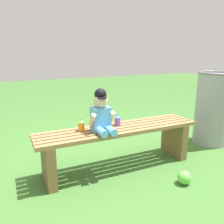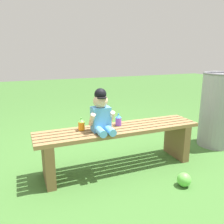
% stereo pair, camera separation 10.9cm
% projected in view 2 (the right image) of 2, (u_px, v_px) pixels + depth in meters
% --- Properties ---
extents(ground_plane, '(16.00, 16.00, 0.00)m').
position_uv_depth(ground_plane, '(119.00, 167.00, 2.39)').
color(ground_plane, '#3D6B2D').
extents(park_bench, '(1.65, 0.36, 0.43)m').
position_uv_depth(park_bench, '(119.00, 141.00, 2.32)').
color(park_bench, olive).
rests_on(park_bench, ground_plane).
extents(child_figure, '(0.23, 0.27, 0.40)m').
position_uv_depth(child_figure, '(101.00, 113.00, 2.13)').
color(child_figure, '#59A5E5').
rests_on(child_figure, park_bench).
extents(sippy_cup_left, '(0.06, 0.06, 0.12)m').
position_uv_depth(sippy_cup_left, '(81.00, 124.00, 2.19)').
color(sippy_cup_left, orange).
rests_on(sippy_cup_left, park_bench).
extents(sippy_cup_right, '(0.06, 0.06, 0.12)m').
position_uv_depth(sippy_cup_right, '(118.00, 120.00, 2.33)').
color(sippy_cup_right, '#8C4CCC').
rests_on(sippy_cup_right, park_bench).
extents(toy_ball, '(0.12, 0.12, 0.12)m').
position_uv_depth(toy_ball, '(184.00, 180.00, 2.04)').
color(toy_ball, '#66CC4C').
rests_on(toy_ball, ground_plane).
extents(trash_bin, '(0.43, 0.43, 0.92)m').
position_uv_depth(trash_bin, '(218.00, 110.00, 2.86)').
color(trash_bin, gray).
rests_on(trash_bin, ground_plane).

